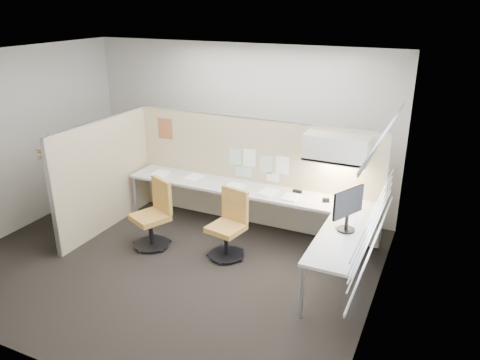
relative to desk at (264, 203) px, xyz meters
The scene contains 27 objects.
floor 1.58m from the desk, 129.58° to the right, with size 5.50×4.50×0.01m, color black.
ceiling 2.64m from the desk, 129.58° to the right, with size 5.50×4.50×0.01m, color white.
wall_back 1.66m from the desk, 129.62° to the left, with size 5.50×0.02×2.80m, color beige.
wall_front 3.59m from the desk, 105.41° to the right, with size 5.50×0.02×2.80m, color beige.
wall_left 3.93m from the desk, 162.99° to the right, with size 0.02×4.50×2.80m, color beige.
wall_right 2.28m from the desk, 31.75° to the right, with size 0.02×4.50×2.80m, color beige.
window_pane 2.32m from the desk, 32.11° to the right, with size 0.01×2.80×1.30m, color #98A4B1.
partition_back 0.67m from the desk, 128.75° to the left, with size 4.10×0.06×1.75m, color #CCB58D.
partition_left 2.52m from the desk, 165.56° to the right, with size 0.06×2.20×1.75m, color #CCB58D.
desk is the anchor object (origin of this frame).
overhead_bin 1.35m from the desk, 15.24° to the left, with size 0.90×0.36×0.38m, color beige.
task_light_strip 1.22m from the desk, 15.24° to the left, with size 0.60×0.06×0.02m, color #FFEABF.
pinned_papers 0.69m from the desk, 124.37° to the left, with size 1.01×0.00×0.47m.
poster 2.19m from the desk, 167.47° to the left, with size 0.28×0.00×0.35m, color orange.
chair_left 1.63m from the desk, 148.90° to the right, with size 0.62×0.64×1.01m.
chair_right 0.71m from the desk, 112.00° to the right, with size 0.53×0.55×0.97m.
monitor 1.57m from the desk, 24.36° to the right, with size 0.27×0.49×0.56m.
phone 1.20m from the desk, ahead, with size 0.26×0.25×0.12m.
stapler 0.54m from the desk, 34.12° to the left, with size 0.14×0.04×0.05m, color black.
tape_dispenser 0.93m from the desk, ahead, with size 0.10×0.06×0.06m, color black.
coat_hook 3.08m from the desk, 147.89° to the right, with size 0.18×0.43×1.30m.
paper_stack_0 1.89m from the desk, behind, with size 0.23×0.30×0.03m, color white.
paper_stack_1 1.33m from the desk, behind, with size 0.23×0.30×0.02m, color white.
paper_stack_2 0.54m from the desk, behind, with size 0.23×0.30×0.05m, color white.
paper_stack_3 0.18m from the desk, 78.28° to the left, with size 0.23×0.30×0.02m, color white.
paper_stack_4 0.43m from the desk, 11.23° to the left, with size 0.23×0.30×0.02m, color white.
paper_stack_5 1.39m from the desk, 18.51° to the right, with size 0.23×0.30×0.02m, color white.
Camera 1 is at (3.30, -4.82, 3.45)m, focal length 35.00 mm.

